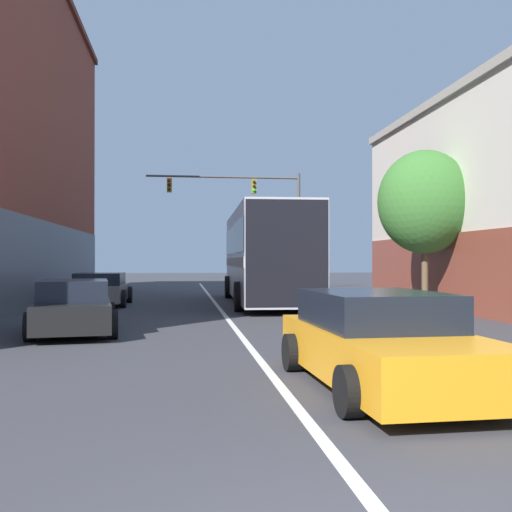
% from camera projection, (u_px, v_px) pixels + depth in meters
% --- Properties ---
extents(lane_center_line, '(0.14, 47.57, 0.01)m').
position_uv_depth(lane_center_line, '(220.00, 310.00, 20.67)').
color(lane_center_line, silver).
rests_on(lane_center_line, ground_plane).
extents(bus, '(3.15, 11.56, 3.61)m').
position_uv_depth(bus, '(266.00, 252.00, 23.64)').
color(bus, '#B7B7BC').
rests_on(bus, ground_plane).
extents(hatchback_foreground, '(2.18, 4.55, 1.27)m').
position_uv_depth(hatchback_foreground, '(381.00, 342.00, 8.04)').
color(hatchback_foreground, orange).
rests_on(hatchback_foreground, ground_plane).
extents(parked_car_left_near, '(2.34, 4.45, 1.25)m').
position_uv_depth(parked_car_left_near, '(74.00, 307.00, 13.96)').
color(parked_car_left_near, black).
rests_on(parked_car_left_near, ground_plane).
extents(parked_car_left_mid, '(2.12, 4.14, 1.24)m').
position_uv_depth(parked_car_left_mid, '(101.00, 289.00, 22.62)').
color(parked_car_left_mid, slate).
rests_on(parked_car_left_mid, ground_plane).
extents(traffic_signal_gantry, '(8.93, 0.36, 6.83)m').
position_uv_depth(traffic_signal_gantry, '(254.00, 204.00, 34.73)').
color(traffic_signal_gantry, '#514C47').
rests_on(traffic_signal_gantry, ground_plane).
extents(street_tree_near, '(3.13, 2.81, 5.37)m').
position_uv_depth(street_tree_near, '(425.00, 202.00, 19.82)').
color(street_tree_near, brown).
rests_on(street_tree_near, ground_plane).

